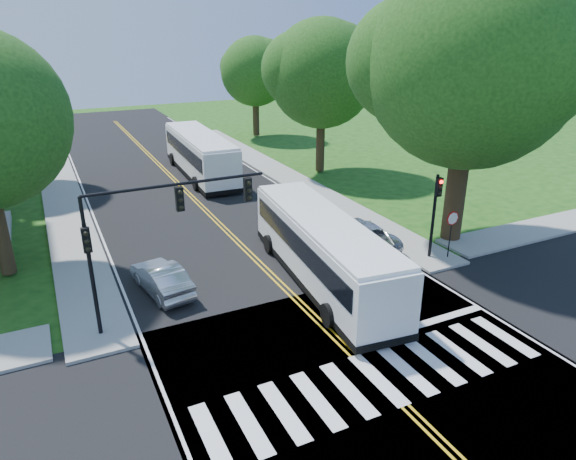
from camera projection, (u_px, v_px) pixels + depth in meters
ground at (369, 371)px, 18.09m from camera, size 140.00×140.00×0.00m
road at (210, 215)px, 33.11m from camera, size 14.00×96.00×0.01m
cross_road at (369, 371)px, 18.09m from camera, size 60.00×12.00×0.01m
center_line at (192, 197)px, 36.44m from camera, size 0.36×70.00×0.01m
edge_line_w at (92, 211)px, 33.67m from camera, size 0.12×70.00×0.01m
edge_line_e at (279, 185)px, 39.22m from camera, size 0.12×70.00×0.01m
crosswalk at (378, 379)px, 17.67m from camera, size 12.60×3.00×0.01m
stop_bar at (418, 325)px, 20.85m from camera, size 6.60×0.40×0.01m
sidewalk_nw at (64, 201)px, 35.53m from camera, size 2.60×40.00×0.15m
sidewalk_ne at (280, 173)px, 42.32m from camera, size 2.60×40.00×0.15m
sidewalk_xe at (574, 221)px, 31.91m from camera, size 20.00×2.60×0.15m
tree_ne_big at (472, 63)px, 25.70m from camera, size 10.80×10.80×14.91m
tree_west_far at (1, 92)px, 36.04m from camera, size 7.60×7.60×10.67m
tree_east_mid at (322, 74)px, 39.91m from camera, size 8.40×8.40×11.93m
tree_east_far at (255, 72)px, 54.04m from camera, size 7.20×7.20×10.34m
signal_nw at (151, 223)px, 19.44m from camera, size 7.15×0.46×5.66m
signal_ne at (435, 205)px, 25.72m from camera, size 0.30×0.46×4.40m
stop_sign at (452, 223)px, 26.01m from camera, size 0.76×0.08×2.53m
bus_lead at (323, 249)px, 23.89m from camera, size 3.97×12.51×3.18m
bus_follow at (200, 154)px, 41.26m from camera, size 3.54×13.11×3.37m
hatchback at (161, 278)px, 23.22m from camera, size 2.17×4.44×1.40m
suv at (360, 234)px, 28.11m from camera, size 2.41×5.22×1.45m
dark_sedan at (307, 212)px, 31.54m from camera, size 2.09×4.65×1.32m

